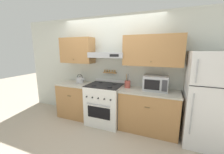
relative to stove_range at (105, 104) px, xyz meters
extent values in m
plane|color=#B2A38E|center=(0.00, -0.26, -0.47)|extent=(16.00, 16.00, 0.00)
cube|color=silver|center=(0.00, 0.38, 0.80)|extent=(5.20, 0.08, 2.55)
cube|color=#AD7A47|center=(-0.85, 0.18, 1.25)|extent=(0.87, 0.33, 0.63)
sphere|color=brown|center=(-0.85, 0.00, 1.04)|extent=(0.02, 0.02, 0.02)
cube|color=#AD7A47|center=(1.01, 0.18, 1.25)|extent=(1.20, 0.33, 0.63)
sphere|color=brown|center=(1.01, 0.00, 1.04)|extent=(0.02, 0.02, 0.02)
cube|color=#ADAFB5|center=(0.00, 0.16, 1.15)|extent=(0.86, 0.37, 0.12)
cube|color=black|center=(0.24, -0.03, 1.15)|extent=(0.21, 0.01, 0.05)
cube|color=#AD7A47|center=(0.00, 0.30, 0.71)|extent=(0.34, 0.07, 0.02)
cylinder|color=olive|center=(-0.14, 0.30, 0.75)|extent=(0.03, 0.03, 0.06)
cylinder|color=olive|center=(-0.07, 0.30, 0.75)|extent=(0.03, 0.03, 0.06)
cylinder|color=olive|center=(0.00, 0.30, 0.75)|extent=(0.03, 0.03, 0.06)
cylinder|color=olive|center=(0.07, 0.30, 0.75)|extent=(0.03, 0.03, 0.06)
cylinder|color=olive|center=(0.14, 0.30, 0.75)|extent=(0.03, 0.03, 0.06)
cube|color=#AD7A47|center=(-0.85, 0.05, -0.05)|extent=(0.87, 0.58, 0.86)
cube|color=#B7B2A3|center=(-0.85, 0.05, 0.40)|extent=(0.89, 0.61, 0.03)
cylinder|color=brown|center=(-0.85, -0.25, 0.17)|extent=(0.10, 0.01, 0.01)
cube|color=#AD7A47|center=(1.01, 0.05, -0.05)|extent=(1.20, 0.58, 0.86)
cube|color=#B7B2A3|center=(1.01, 0.05, 0.40)|extent=(1.23, 0.61, 0.03)
cylinder|color=brown|center=(1.01, -0.25, 0.17)|extent=(0.10, 0.01, 0.01)
cube|color=white|center=(0.00, 0.00, -0.01)|extent=(0.79, 0.67, 0.93)
cube|color=black|center=(0.00, -0.34, -0.08)|extent=(0.54, 0.01, 0.26)
cylinder|color=#ADAFB5|center=(0.00, -0.36, 0.10)|extent=(0.55, 0.02, 0.02)
cube|color=black|center=(0.00, 0.00, 0.46)|extent=(0.79, 0.67, 0.01)
cylinder|color=#232326|center=(-0.19, -0.16, 0.48)|extent=(0.11, 0.11, 0.02)
cylinder|color=#232326|center=(0.19, -0.16, 0.48)|extent=(0.11, 0.11, 0.02)
cylinder|color=#232326|center=(-0.19, 0.16, 0.48)|extent=(0.11, 0.11, 0.02)
cylinder|color=#232326|center=(0.19, 0.16, 0.48)|extent=(0.11, 0.11, 0.02)
cylinder|color=black|center=(-0.29, -0.35, 0.25)|extent=(0.03, 0.02, 0.03)
cylinder|color=black|center=(-0.14, -0.35, 0.25)|extent=(0.03, 0.02, 0.03)
cylinder|color=black|center=(0.00, -0.35, 0.25)|extent=(0.03, 0.02, 0.03)
cylinder|color=black|center=(0.14, -0.35, 0.25)|extent=(0.03, 0.02, 0.03)
cylinder|color=black|center=(0.29, -0.35, 0.25)|extent=(0.03, 0.02, 0.03)
cube|color=white|center=(0.00, 0.31, 0.50)|extent=(0.79, 0.04, 0.07)
cube|color=white|center=(2.01, -0.01, 0.39)|extent=(0.68, 0.68, 1.72)
cube|color=black|center=(2.01, -0.35, 0.70)|extent=(0.68, 0.01, 0.01)
cylinder|color=#ADAFB5|center=(1.75, -0.37, 0.94)|extent=(0.02, 0.02, 0.38)
cylinder|color=#ADAFB5|center=(1.75, -0.37, 0.21)|extent=(0.02, 0.02, 0.72)
cylinder|color=#B7B7BC|center=(-0.78, 0.14, 0.48)|extent=(0.19, 0.19, 0.12)
ellipsoid|color=#B7B7BC|center=(-0.78, 0.14, 0.54)|extent=(0.18, 0.18, 0.07)
sphere|color=black|center=(-0.78, 0.14, 0.58)|extent=(0.02, 0.02, 0.02)
cylinder|color=#B7B7BC|center=(-0.68, 0.14, 0.50)|extent=(0.12, 0.04, 0.10)
torus|color=black|center=(-0.78, 0.14, 0.56)|extent=(0.17, 0.01, 0.17)
cube|color=#ADAFB5|center=(1.12, 0.16, 0.57)|extent=(0.50, 0.36, 0.32)
cube|color=black|center=(1.06, -0.03, 0.57)|extent=(0.30, 0.01, 0.20)
cube|color=#38383D|center=(1.30, -0.03, 0.57)|extent=(0.10, 0.01, 0.23)
cylinder|color=#B24C42|center=(0.51, 0.14, 0.50)|extent=(0.13, 0.13, 0.16)
cylinder|color=olive|center=(0.48, 0.13, 0.65)|extent=(0.01, 0.05, 0.16)
cylinder|color=#28282B|center=(0.51, 0.14, 0.65)|extent=(0.01, 0.04, 0.16)
cylinder|color=#B2B2B7|center=(0.53, 0.15, 0.65)|extent=(0.01, 0.03, 0.16)
camera|label=1|loc=(1.29, -2.82, 1.27)|focal=22.00mm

